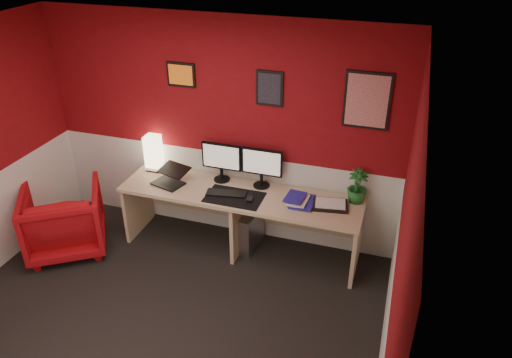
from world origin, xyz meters
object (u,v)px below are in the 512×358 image
at_px(desk, 240,222).
at_px(laptop, 167,175).
at_px(pc_tower, 249,229).
at_px(monitor_right, 262,162).
at_px(potted_plant, 357,186).
at_px(shoji_lamp, 154,154).
at_px(armchair, 64,219).
at_px(zen_tray, 330,205).
at_px(monitor_left, 221,157).

xyz_separation_m(desk, laptop, (-0.81, -0.06, 0.47)).
bearing_deg(pc_tower, monitor_right, 57.09).
relative_size(laptop, potted_plant, 0.92).
distance_m(shoji_lamp, potted_plant, 2.30).
relative_size(laptop, pc_tower, 0.73).
bearing_deg(shoji_lamp, monitor_right, 0.40).
height_order(desk, armchair, armchair).
bearing_deg(monitor_right, potted_plant, -0.51).
height_order(desk, laptop, laptop).
height_order(shoji_lamp, potted_plant, shoji_lamp).
distance_m(zen_tray, armchair, 2.90).
bearing_deg(shoji_lamp, monitor_left, 0.23).
distance_m(monitor_right, zen_tray, 0.85).
height_order(potted_plant, pc_tower, potted_plant).
xyz_separation_m(monitor_left, monitor_right, (0.46, 0.01, 0.00)).
bearing_deg(potted_plant, monitor_left, 179.86).
distance_m(potted_plant, armchair, 3.19).
distance_m(shoji_lamp, monitor_left, 0.83).
relative_size(monitor_left, zen_tray, 1.66).
height_order(desk, monitor_left, monitor_left).
bearing_deg(monitor_right, monitor_left, -179.31).
xyz_separation_m(desk, shoji_lamp, (-1.11, 0.21, 0.56)).
bearing_deg(desk, zen_tray, 2.09).
bearing_deg(shoji_lamp, desk, -10.59).
bearing_deg(armchair, shoji_lamp, -167.28).
bearing_deg(shoji_lamp, armchair, -133.63).
xyz_separation_m(monitor_right, potted_plant, (1.02, -0.01, -0.11)).
distance_m(laptop, armchair, 1.25).
height_order(desk, shoji_lamp, shoji_lamp).
bearing_deg(shoji_lamp, laptop, -41.92).
distance_m(shoji_lamp, laptop, 0.41).
relative_size(zen_tray, potted_plant, 0.97).
distance_m(monitor_left, potted_plant, 1.48).
height_order(monitor_left, monitor_right, same).
distance_m(monitor_left, pc_tower, 0.88).
bearing_deg(potted_plant, zen_tray, -143.37).
relative_size(shoji_lamp, monitor_right, 0.69).
xyz_separation_m(pc_tower, armchair, (-1.92, -0.66, 0.15)).
xyz_separation_m(desk, monitor_right, (0.17, 0.22, 0.66)).
relative_size(shoji_lamp, pc_tower, 0.89).
bearing_deg(monitor_right, zen_tray, -13.02).
bearing_deg(shoji_lamp, zen_tray, -4.78).
distance_m(desk, monitor_right, 0.71).
distance_m(laptop, monitor_right, 1.04).
relative_size(laptop, zen_tray, 0.94).
relative_size(shoji_lamp, potted_plant, 1.11).
distance_m(pc_tower, armchair, 2.04).
height_order(laptop, zen_tray, laptop).
bearing_deg(pc_tower, laptop, -164.90).
distance_m(laptop, pc_tower, 1.08).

